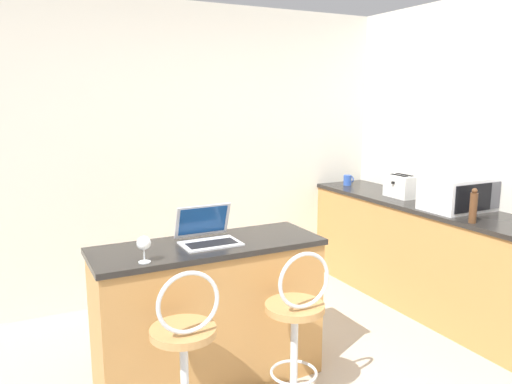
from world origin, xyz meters
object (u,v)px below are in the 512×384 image
(laptop, at_px, (207,233))
(toaster, at_px, (401,186))
(bar_stool_near, at_px, (185,364))
(mug_blue, at_px, (348,180))
(pepper_mill, at_px, (473,206))
(microwave, at_px, (459,194))
(wine_glass_short, at_px, (144,244))
(bar_stool_far, at_px, (296,337))

(laptop, xyz_separation_m, toaster, (2.06, 0.54, 0.04))
(bar_stool_near, xyz_separation_m, laptop, (0.34, 0.53, 0.52))
(mug_blue, bearing_deg, laptop, -148.04)
(bar_stool_near, xyz_separation_m, pepper_mill, (2.19, 0.13, 0.58))
(toaster, height_order, pepper_mill, pepper_mill)
(laptop, bearing_deg, microwave, -1.48)
(mug_blue, xyz_separation_m, wine_glass_short, (-2.46, -1.47, 0.05))
(bar_stool_far, height_order, toaster, toaster)
(wine_glass_short, bearing_deg, toaster, 16.58)
(laptop, relative_size, mug_blue, 3.42)
(pepper_mill, bearing_deg, wine_glass_short, 175.19)
(bar_stool_near, distance_m, microwave, 2.55)
(microwave, bearing_deg, toaster, 94.08)
(pepper_mill, bearing_deg, microwave, 54.57)
(laptop, bearing_deg, wine_glass_short, -155.02)
(toaster, xyz_separation_m, pepper_mill, (-0.20, -0.94, 0.02))
(bar_stool_near, height_order, bar_stool_far, same)
(mug_blue, distance_m, pepper_mill, 1.67)
(laptop, height_order, microwave, microwave)
(laptop, bearing_deg, toaster, 14.66)
(bar_stool_far, relative_size, toaster, 3.46)
(laptop, bearing_deg, bar_stool_near, -122.56)
(microwave, relative_size, mug_blue, 5.25)
(laptop, xyz_separation_m, microwave, (2.10, -0.05, 0.07))
(microwave, relative_size, toaster, 1.91)
(toaster, bearing_deg, pepper_mill, -102.24)
(bar_stool_far, distance_m, microwave, 1.93)
(bar_stool_near, relative_size, bar_stool_far, 1.00)
(bar_stool_far, distance_m, wine_glass_short, 1.01)
(pepper_mill, bearing_deg, laptop, 167.83)
(microwave, distance_m, wine_glass_short, 2.55)
(bar_stool_far, bearing_deg, laptop, 121.64)
(mug_blue, bearing_deg, bar_stool_near, -142.83)
(mug_blue, distance_m, wine_glass_short, 2.87)
(laptop, height_order, wine_glass_short, laptop)
(bar_stool_near, distance_m, toaster, 2.68)
(bar_stool_far, distance_m, laptop, 0.81)
(wine_glass_short, bearing_deg, bar_stool_far, -22.60)
(pepper_mill, bearing_deg, bar_stool_near, -176.70)
(bar_stool_far, height_order, pepper_mill, pepper_mill)
(laptop, bearing_deg, mug_blue, 31.96)
(laptop, relative_size, pepper_mill, 1.40)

